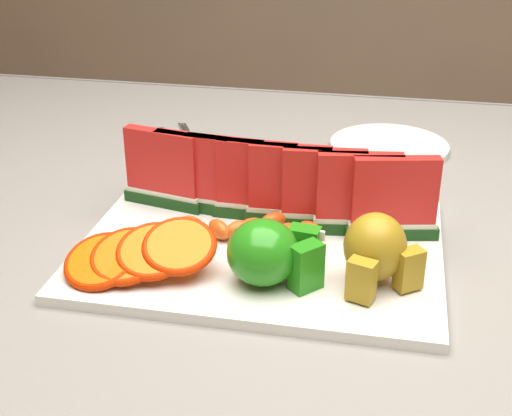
{
  "coord_description": "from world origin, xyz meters",
  "views": [
    {
      "loc": [
        0.09,
        -0.79,
        1.16
      ],
      "look_at": [
        -0.05,
        -0.09,
        0.81
      ],
      "focal_mm": 50.0,
      "sensor_mm": 36.0,
      "label": 1
    }
  ],
  "objects_px": {
    "platter": "(261,248)",
    "side_plate": "(389,146)",
    "apple_cluster": "(270,253)",
    "pear_cluster": "(376,250)",
    "fork": "(169,145)"
  },
  "relations": [
    {
      "from": "side_plate",
      "to": "fork",
      "type": "xyz_separation_m",
      "value": [
        -0.33,
        -0.06,
        -0.0
      ]
    },
    {
      "from": "fork",
      "to": "platter",
      "type": "bearing_deg",
      "value": -55.48
    },
    {
      "from": "apple_cluster",
      "to": "pear_cluster",
      "type": "distance_m",
      "value": 0.11
    },
    {
      "from": "platter",
      "to": "fork",
      "type": "distance_m",
      "value": 0.36
    },
    {
      "from": "platter",
      "to": "pear_cluster",
      "type": "height_order",
      "value": "pear_cluster"
    },
    {
      "from": "apple_cluster",
      "to": "pear_cluster",
      "type": "relative_size",
      "value": 1.3
    },
    {
      "from": "platter",
      "to": "side_plate",
      "type": "bearing_deg",
      "value": 69.41
    },
    {
      "from": "platter",
      "to": "pear_cluster",
      "type": "xyz_separation_m",
      "value": [
        0.13,
        -0.06,
        0.04
      ]
    },
    {
      "from": "platter",
      "to": "fork",
      "type": "height_order",
      "value": "platter"
    },
    {
      "from": "side_plate",
      "to": "fork",
      "type": "relative_size",
      "value": 1.04
    },
    {
      "from": "apple_cluster",
      "to": "pear_cluster",
      "type": "xyz_separation_m",
      "value": [
        0.1,
        0.02,
        0.01
      ]
    },
    {
      "from": "pear_cluster",
      "to": "side_plate",
      "type": "distance_m",
      "value": 0.41
    },
    {
      "from": "apple_cluster",
      "to": "side_plate",
      "type": "relative_size",
      "value": 0.57
    },
    {
      "from": "pear_cluster",
      "to": "fork",
      "type": "height_order",
      "value": "pear_cluster"
    },
    {
      "from": "apple_cluster",
      "to": "side_plate",
      "type": "xyz_separation_m",
      "value": [
        0.11,
        0.43,
        -0.04
      ]
    }
  ]
}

